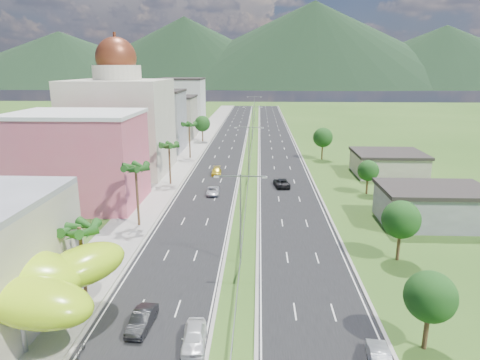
# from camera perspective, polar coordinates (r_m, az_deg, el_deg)

# --- Properties ---
(ground) EXTENTS (500.00, 500.00, 0.00)m
(ground) POSITION_cam_1_polar(r_m,az_deg,el_deg) (43.09, -0.54, -16.98)
(ground) COLOR #2D5119
(ground) RESTS_ON ground
(road_left) EXTENTS (11.00, 260.00, 0.04)m
(road_left) POSITION_cam_1_polar(r_m,az_deg,el_deg) (128.90, -1.74, 4.75)
(road_left) COLOR black
(road_left) RESTS_ON ground
(road_right) EXTENTS (11.00, 260.00, 0.04)m
(road_right) POSITION_cam_1_polar(r_m,az_deg,el_deg) (128.67, 4.96, 4.69)
(road_right) COLOR black
(road_right) RESTS_ON ground
(sidewalk_left) EXTENTS (7.00, 260.00, 0.12)m
(sidewalk_left) POSITION_cam_1_polar(r_m,az_deg,el_deg) (129.94, -5.93, 4.78)
(sidewalk_left) COLOR gray
(sidewalk_left) RESTS_ON ground
(median_guardrail) EXTENTS (0.10, 216.06, 0.76)m
(median_guardrail) POSITION_cam_1_polar(r_m,az_deg,el_deg) (110.77, 1.45, 3.39)
(median_guardrail) COLOR gray
(median_guardrail) RESTS_ON ground
(streetlight_median_b) EXTENTS (6.04, 0.25, 11.00)m
(streetlight_median_b) POSITION_cam_1_polar(r_m,az_deg,el_deg) (49.25, 0.07, -4.06)
(streetlight_median_b) COLOR gray
(streetlight_median_b) RESTS_ON ground
(streetlight_median_c) EXTENTS (6.04, 0.25, 11.00)m
(streetlight_median_c) POSITION_cam_1_polar(r_m,az_deg,el_deg) (88.02, 1.19, 4.43)
(streetlight_median_c) COLOR gray
(streetlight_median_c) RESTS_ON ground
(streetlight_median_d) EXTENTS (6.04, 0.25, 11.00)m
(streetlight_median_d) POSITION_cam_1_polar(r_m,az_deg,el_deg) (132.51, 1.67, 7.98)
(streetlight_median_d) COLOR gray
(streetlight_median_d) RESTS_ON ground
(streetlight_median_e) EXTENTS (6.04, 0.25, 11.00)m
(streetlight_median_e) POSITION_cam_1_polar(r_m,az_deg,el_deg) (177.26, 1.91, 9.73)
(streetlight_median_e) COLOR gray
(streetlight_median_e) RESTS_ON ground
(lime_canopy) EXTENTS (18.00, 15.00, 7.40)m
(lime_canopy) POSITION_cam_1_polar(r_m,az_deg,el_deg) (43.10, -29.10, -11.46)
(lime_canopy) COLOR #A1D514
(lime_canopy) RESTS_ON ground
(pink_shophouse) EXTENTS (20.00, 15.00, 15.00)m
(pink_shophouse) POSITION_cam_1_polar(r_m,az_deg,el_deg) (76.35, -20.68, 2.42)
(pink_shophouse) COLOR #D3566D
(pink_shophouse) RESTS_ON ground
(domed_building) EXTENTS (20.00, 20.00, 28.70)m
(domed_building) POSITION_cam_1_polar(r_m,az_deg,el_deg) (96.99, -15.64, 7.62)
(domed_building) COLOR #BEB89D
(domed_building) RESTS_ON ground
(midrise_grey) EXTENTS (16.00, 15.00, 16.00)m
(midrise_grey) POSITION_cam_1_polar(r_m,az_deg,el_deg) (120.98, -11.46, 7.62)
(midrise_grey) COLOR gray
(midrise_grey) RESTS_ON ground
(midrise_beige) EXTENTS (16.00, 15.00, 13.00)m
(midrise_beige) POSITION_cam_1_polar(r_m,az_deg,el_deg) (142.46, -9.32, 8.17)
(midrise_beige) COLOR #9E9682
(midrise_beige) RESTS_ON ground
(midrise_white) EXTENTS (16.00, 15.00, 18.00)m
(midrise_white) POSITION_cam_1_polar(r_m,az_deg,el_deg) (164.68, -7.73, 10.00)
(midrise_white) COLOR silver
(midrise_white) RESTS_ON ground
(shed_near) EXTENTS (15.00, 10.00, 5.00)m
(shed_near) POSITION_cam_1_polar(r_m,az_deg,el_deg) (69.80, 24.32, -3.33)
(shed_near) COLOR gray
(shed_near) RESTS_ON ground
(shed_far) EXTENTS (14.00, 12.00, 4.40)m
(shed_far) POSITION_cam_1_polar(r_m,az_deg,el_deg) (97.89, 19.10, 1.96)
(shed_far) COLOR #9E9682
(shed_far) RESTS_ON ground
(palm_tree_b) EXTENTS (3.60, 3.60, 8.10)m
(palm_tree_b) POSITION_cam_1_polar(r_m,az_deg,el_deg) (45.14, -20.60, -6.45)
(palm_tree_b) COLOR #47301C
(palm_tree_b) RESTS_ON ground
(palm_tree_c) EXTENTS (3.60, 3.60, 9.60)m
(palm_tree_c) POSITION_cam_1_polar(r_m,az_deg,el_deg) (62.73, -13.74, 1.34)
(palm_tree_c) COLOR #47301C
(palm_tree_c) RESTS_ON ground
(palm_tree_d) EXTENTS (3.60, 3.60, 8.60)m
(palm_tree_d) POSITION_cam_1_polar(r_m,az_deg,el_deg) (84.76, -9.45, 4.37)
(palm_tree_d) COLOR #47301C
(palm_tree_d) RESTS_ON ground
(palm_tree_e) EXTENTS (3.60, 3.60, 9.40)m
(palm_tree_e) POSITION_cam_1_polar(r_m,az_deg,el_deg) (108.92, -6.79, 7.19)
(palm_tree_e) COLOR #47301C
(palm_tree_e) RESTS_ON ground
(leafy_tree_lfar) EXTENTS (4.90, 4.90, 8.05)m
(leafy_tree_lfar) POSITION_cam_1_polar(r_m,az_deg,el_deg) (133.79, -5.04, 7.49)
(leafy_tree_lfar) COLOR #47301C
(leafy_tree_lfar) RESTS_ON ground
(leafy_tree_ra) EXTENTS (4.20, 4.20, 6.90)m
(leafy_tree_ra) POSITION_cam_1_polar(r_m,az_deg,el_deg) (38.90, 24.04, -14.04)
(leafy_tree_ra) COLOR #47301C
(leafy_tree_ra) RESTS_ON ground
(leafy_tree_rb) EXTENTS (4.55, 4.55, 7.47)m
(leafy_tree_rb) POSITION_cam_1_polar(r_m,az_deg,el_deg) (54.34, 20.69, -4.97)
(leafy_tree_rb) COLOR #47301C
(leafy_tree_rb) RESTS_ON ground
(leafy_tree_rc) EXTENTS (3.85, 3.85, 6.33)m
(leafy_tree_rc) POSITION_cam_1_polar(r_m,az_deg,el_deg) (81.20, 16.73, 1.19)
(leafy_tree_rc) COLOR #47301C
(leafy_tree_rc) RESTS_ON ground
(leafy_tree_rd) EXTENTS (4.90, 4.90, 8.05)m
(leafy_tree_rd) POSITION_cam_1_polar(r_m,az_deg,el_deg) (109.08, 10.99, 5.59)
(leafy_tree_rd) COLOR #47301C
(leafy_tree_rd) RESTS_ON ground
(mountain_ridge) EXTENTS (860.00, 140.00, 90.00)m
(mountain_ridge) POSITION_cam_1_polar(r_m,az_deg,el_deg) (490.50, 9.54, 12.07)
(mountain_ridge) COLOR black
(mountain_ridge) RESTS_ON ground
(car_white_near_left) EXTENTS (2.28, 5.02, 1.67)m
(car_white_near_left) POSITION_cam_1_polar(r_m,az_deg,el_deg) (38.24, -6.13, -20.10)
(car_white_near_left) COLOR silver
(car_white_near_left) RESTS_ON road_left
(car_dark_left) EXTENTS (2.03, 4.89, 1.57)m
(car_dark_left) POSITION_cam_1_polar(r_m,az_deg,el_deg) (41.18, -12.95, -17.70)
(car_dark_left) COLOR black
(car_dark_left) RESTS_ON road_left
(car_silver_mid_left) EXTENTS (2.43, 4.87, 1.33)m
(car_silver_mid_left) POSITION_cam_1_polar(r_m,az_deg,el_deg) (78.31, -3.64, -1.47)
(car_silver_mid_left) COLOR #B1B2B9
(car_silver_mid_left) RESTS_ON road_left
(car_yellow_far_left) EXTENTS (2.34, 5.14, 1.46)m
(car_yellow_far_left) POSITION_cam_1_polar(r_m,az_deg,el_deg) (92.55, -3.16, 1.15)
(car_yellow_far_left) COLOR gold
(car_yellow_far_left) RESTS_ON road_left
(car_silver_right) EXTENTS (2.07, 4.65, 1.48)m
(car_silver_right) POSITION_cam_1_polar(r_m,az_deg,el_deg) (37.81, 18.05, -21.47)
(car_silver_right) COLOR #B1B4B9
(car_silver_right) RESTS_ON road_right
(car_dark_far_right) EXTENTS (3.38, 6.02, 1.59)m
(car_dark_far_right) POSITION_cam_1_polar(r_m,az_deg,el_deg) (83.74, 5.56, -0.33)
(car_dark_far_right) COLOR black
(car_dark_far_right) RESTS_ON road_right
(motorcycle) EXTENTS (0.57, 1.77, 1.13)m
(motorcycle) POSITION_cam_1_polar(r_m,az_deg,el_deg) (39.61, -20.44, -20.17)
(motorcycle) COLOR black
(motorcycle) RESTS_ON road_left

